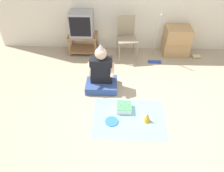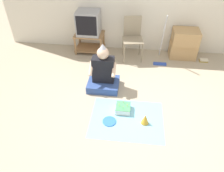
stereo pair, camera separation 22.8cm
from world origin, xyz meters
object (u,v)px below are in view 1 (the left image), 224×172
Objects in this scene: book_pile at (196,57)px; tv at (82,24)px; folding_chair at (127,35)px; cardboard_box_stack at (177,41)px; party_hat_blue at (147,117)px; person_seated at (101,74)px; dust_mop at (156,48)px; paper_plate at (112,121)px; birthday_cake at (124,107)px.

tv is at bearing 176.33° from book_pile.
tv reaches higher than folding_chair.
tv is 2.15m from cardboard_box_stack.
party_hat_blue is (1.29, -2.16, -0.60)m from tv.
person_seated is at bearing 132.60° from party_hat_blue.
dust_mop reaches higher than book_pile.
cardboard_box_stack reaches higher than book_pile.
person_seated is (0.52, -1.32, -0.41)m from tv.
tv is at bearing 108.54° from paper_plate.
person_seated is 3.69× the size of birthday_cake.
tv is 2.59m from party_hat_blue.
cardboard_box_stack is at bearing 162.60° from book_pile.
dust_mop is at bearing 64.94° from paper_plate.
birthday_cake is at bearing -113.07° from dust_mop.
paper_plate is at bearing -176.35° from party_hat_blue.
dust_mop reaches higher than party_hat_blue.
cardboard_box_stack reaches higher than party_hat_blue.
book_pile is at bearing -17.40° from cardboard_box_stack.
book_pile is 1.05× the size of party_hat_blue.
birthday_cake is (-0.68, -1.61, -0.25)m from dust_mop.
person_seated is at bearing -137.52° from dust_mop.
tv is 2.42× the size of paper_plate.
cardboard_box_stack is 3.72× the size of party_hat_blue.
folding_chair is at bearing -9.64° from tv.
party_hat_blue is at bearing -100.05° from dust_mop.
folding_chair reaches higher than birthday_cake.
folding_chair is at bearing -172.67° from cardboard_box_stack.
cardboard_box_stack is at bearing 57.50° from paper_plate.
paper_plate is at bearing -125.51° from birthday_cake.
party_hat_blue is 0.56m from paper_plate.
dust_mop reaches higher than tv.
folding_chair reaches higher than person_seated.
dust_mop is 1.02m from book_pile.
tv is 2.68m from book_pile.
dust_mop is (-0.51, -0.30, -0.03)m from cardboard_box_stack.
tv reaches higher than party_hat_blue.
dust_mop is 6.27× the size of party_hat_blue.
party_hat_blue is (0.36, -0.24, 0.03)m from birthday_cake.
dust_mop is at bearing 42.48° from person_seated.
cardboard_box_stack is 2.68× the size of birthday_cake.
person_seated is at bearing -150.82° from book_pile.
dust_mop reaches higher than paper_plate.
cardboard_box_stack is at bearing 30.35° from dust_mop.
person_seated is (-1.61, -1.30, -0.04)m from cardboard_box_stack.
cardboard_box_stack is 0.58m from book_pile.
paper_plate is at bearing -122.50° from cardboard_box_stack.
tv is at bearing 170.36° from folding_chair.
person_seated is 5.14× the size of party_hat_blue.
party_hat_blue reaches higher than birthday_cake.
paper_plate is at bearing -75.91° from person_seated.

